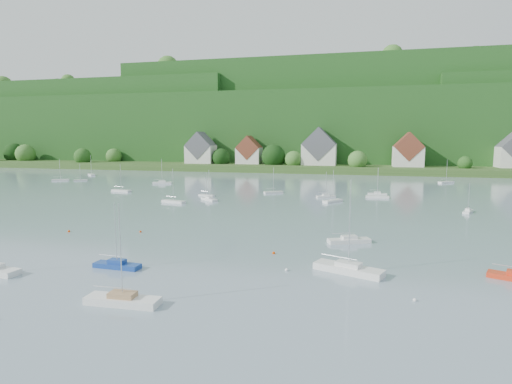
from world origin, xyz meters
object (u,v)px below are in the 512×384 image
at_px(near_sailboat_1, 117,264).
at_px(near_sailboat_3, 349,240).
at_px(near_sailboat_4, 348,268).
at_px(near_sailboat_2, 123,299).

distance_m(near_sailboat_1, near_sailboat_3, 33.72).
bearing_deg(near_sailboat_4, near_sailboat_2, -122.70).
height_order(near_sailboat_1, near_sailboat_4, near_sailboat_4).
xyz_separation_m(near_sailboat_2, near_sailboat_3, (20.48, 29.64, -0.03)).
relative_size(near_sailboat_1, near_sailboat_3, 0.92).
bearing_deg(near_sailboat_3, near_sailboat_2, -147.37).
height_order(near_sailboat_2, near_sailboat_4, near_sailboat_4).
xyz_separation_m(near_sailboat_1, near_sailboat_3, (27.41, 19.64, 0.02)).
bearing_deg(near_sailboat_2, near_sailboat_4, 33.80).
xyz_separation_m(near_sailboat_1, near_sailboat_4, (27.75, 5.01, 0.10)).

